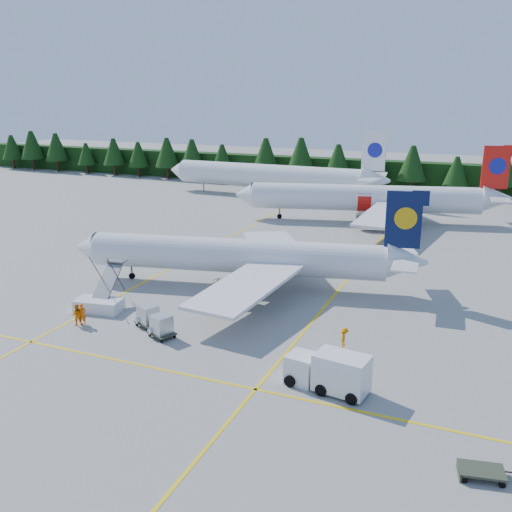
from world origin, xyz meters
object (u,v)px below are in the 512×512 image
at_px(airliner_navy, 230,256).
at_px(airliner_red, 360,198).
at_px(service_truck, 327,371).
at_px(airstairs, 100,301).

xyz_separation_m(airliner_navy, airliner_red, (5.51, 36.07, 0.45)).
height_order(airliner_red, service_truck, airliner_red).
distance_m(airliner_red, airstairs, 49.30).
relative_size(airstairs, service_truck, 1.03).
xyz_separation_m(airliner_red, airstairs, (-13.74, -47.26, -2.79)).
bearing_deg(airliner_red, airstairs, -120.24).
xyz_separation_m(airstairs, service_truck, (23.78, -6.23, 0.54)).
xyz_separation_m(airliner_navy, airstairs, (-8.24, -11.19, -2.35)).
bearing_deg(airliner_navy, airstairs, -138.32).
bearing_deg(service_truck, airliner_red, 109.11).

